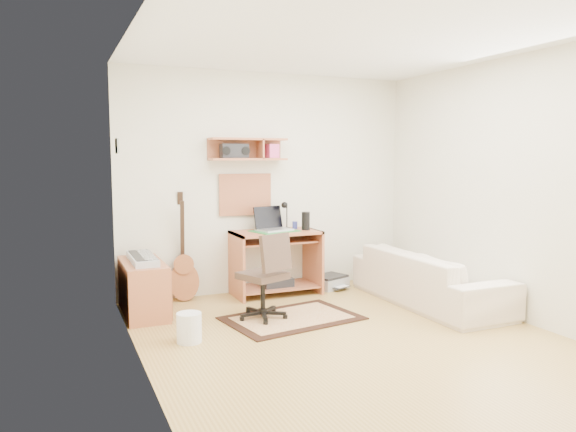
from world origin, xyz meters
name	(u,v)px	position (x,y,z in m)	size (l,w,h in m)	color
floor	(350,338)	(0.00, 0.00, -0.01)	(3.60, 4.00, 0.01)	tan
ceiling	(353,39)	(0.00, 0.00, 2.60)	(3.60, 4.00, 0.01)	white
back_wall	(268,183)	(0.00, 2.00, 1.30)	(3.60, 0.01, 2.60)	silver
left_wall	(139,199)	(-1.80, 0.00, 1.30)	(0.01, 4.00, 2.60)	silver
right_wall	(509,188)	(1.80, 0.00, 1.30)	(0.01, 4.00, 2.60)	silver
wall_shelf	(248,149)	(-0.30, 1.88, 1.70)	(0.90, 0.25, 0.26)	#BB6842
cork_board	(245,194)	(-0.30, 1.98, 1.17)	(0.64, 0.03, 0.49)	tan
wall_photo	(117,146)	(-1.79, 1.50, 1.72)	(0.02, 0.20, 0.15)	#4C8CBF
desk	(276,263)	(-0.01, 1.73, 0.38)	(1.00, 0.55, 0.75)	#BB6842
laptop	(274,219)	(-0.04, 1.71, 0.90)	(0.38, 0.38, 0.29)	silver
speaker	(306,221)	(0.35, 1.68, 0.86)	(0.10, 0.10, 0.22)	black
desk_lamp	(287,215)	(0.19, 1.87, 0.91)	(0.11, 0.11, 0.33)	black
pencil_cup	(295,225)	(0.27, 1.83, 0.79)	(0.06, 0.06, 0.09)	#303790
boombox	(234,151)	(-0.47, 1.87, 1.68)	(0.31, 0.14, 0.16)	black
rug	(292,318)	(-0.24, 0.73, 0.01)	(1.29, 0.86, 0.02)	beige
task_chair	(263,276)	(-0.51, 0.84, 0.44)	(0.45, 0.45, 0.89)	#3D2D24
cabinet	(143,288)	(-1.58, 1.48, 0.28)	(0.40, 0.90, 0.55)	#BB6842
music_keyboard	(142,259)	(-1.58, 1.48, 0.58)	(0.23, 0.74, 0.06)	#B2B5BA
guitar	(184,247)	(-1.07, 1.86, 0.62)	(0.33, 0.21, 1.23)	#A75C33
waste_basket	(189,328)	(-1.35, 0.45, 0.13)	(0.22, 0.22, 0.26)	white
printer	(330,281)	(0.71, 1.74, 0.09)	(0.40, 0.31, 0.15)	#A5A8AA
sofa	(429,269)	(1.38, 0.67, 0.39)	(1.99, 0.58, 0.78)	beige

